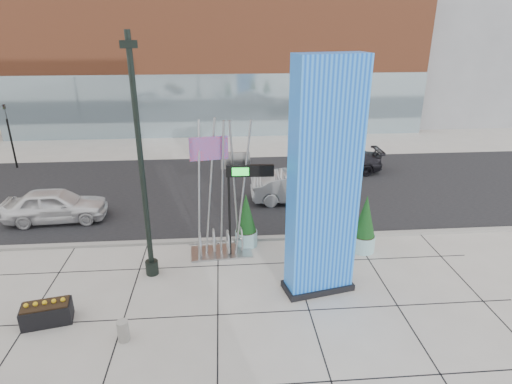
{
  "coord_description": "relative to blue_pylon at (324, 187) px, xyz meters",
  "views": [
    {
      "loc": [
        1.32,
        -12.43,
        8.86
      ],
      "look_at": [
        2.49,
        2.0,
        3.05
      ],
      "focal_mm": 30.0,
      "sensor_mm": 36.0,
      "label": 1
    }
  ],
  "objects": [
    {
      "name": "traffic_signal",
      "position": [
        -16.54,
        14.78,
        -1.57
      ],
      "size": [
        0.15,
        0.18,
        4.1
      ],
      "color": "black",
      "rests_on": "ground"
    },
    {
      "name": "ground",
      "position": [
        -4.54,
        -0.22,
        -3.87
      ],
      "size": [
        160.0,
        160.0,
        0.0
      ],
      "primitive_type": "plane",
      "color": "#9E9991",
      "rests_on": "ground"
    },
    {
      "name": "building_grey_parking",
      "position": [
        21.46,
        31.78,
        5.13
      ],
      "size": [
        20.0,
        18.0,
        18.0
      ],
      "primitive_type": "cube",
      "color": "slate",
      "rests_on": "ground"
    },
    {
      "name": "blue_pylon",
      "position": [
        0.0,
        0.0,
        0.0
      ],
      "size": [
        2.58,
        1.56,
        8.01
      ],
      "rotation": [
        0.0,
        0.0,
        0.22
      ],
      "color": "blue",
      "rests_on": "ground"
    },
    {
      "name": "box_planter_north",
      "position": [
        -8.87,
        -1.14,
        -3.5
      ],
      "size": [
        1.59,
        1.02,
        0.81
      ],
      "rotation": [
        0.0,
        0.0,
        0.21
      ],
      "color": "black",
      "rests_on": "ground"
    },
    {
      "name": "round_planter_mid",
      "position": [
        0.66,
        3.38,
        -2.56
      ],
      "size": [
        1.1,
        1.1,
        2.76
      ],
      "color": "#8FBEC1",
      "rests_on": "ground"
    },
    {
      "name": "concrete_bollard",
      "position": [
        -6.32,
        -2.16,
        -3.53
      ],
      "size": [
        0.35,
        0.35,
        0.67
      ],
      "primitive_type": "cylinder",
      "color": "gray",
      "rests_on": "ground"
    },
    {
      "name": "car_silver_mid",
      "position": [
        0.59,
        7.88,
        -3.08
      ],
      "size": [
        4.81,
        1.71,
        1.58
      ],
      "primitive_type": "imported",
      "rotation": [
        0.0,
        0.0,
        1.56
      ],
      "color": "#929498",
      "rests_on": "ground"
    },
    {
      "name": "car_white_west",
      "position": [
        -11.13,
        6.48,
        -3.08
      ],
      "size": [
        4.7,
        2.11,
        1.57
      ],
      "primitive_type": "imported",
      "rotation": [
        0.0,
        0.0,
        1.63
      ],
      "color": "white",
      "rests_on": "ground"
    },
    {
      "name": "lamp_post",
      "position": [
        -5.99,
        1.43,
        -0.34
      ],
      "size": [
        0.57,
        0.47,
        8.63
      ],
      "rotation": [
        0.0,
        0.0,
        0.17
      ],
      "color": "black",
      "rests_on": "ground"
    },
    {
      "name": "round_planter_west",
      "position": [
        -2.34,
        3.38,
        -2.77
      ],
      "size": [
        0.93,
        0.93,
        2.33
      ],
      "color": "#8FBEC1",
      "rests_on": "ground"
    },
    {
      "name": "tower_glass_front",
      "position": [
        -3.54,
        21.98,
        -1.37
      ],
      "size": [
        34.0,
        0.6,
        5.0
      ],
      "primitive_type": "cube",
      "color": "#8CA5B2",
      "rests_on": "ground"
    },
    {
      "name": "car_dark_east",
      "position": [
        4.01,
        12.25,
        -3.12
      ],
      "size": [
        5.16,
        2.11,
        1.5
      ],
      "primitive_type": "imported",
      "rotation": [
        0.0,
        0.0,
        -1.57
      ],
      "color": "black",
      "rests_on": "ground"
    },
    {
      "name": "round_planter_east",
      "position": [
        2.43,
        2.53,
        -2.71
      ],
      "size": [
        0.98,
        0.98,
        2.45
      ],
      "color": "#8FBEC1",
      "rests_on": "ground"
    },
    {
      "name": "public_art_sculpture",
      "position": [
        -3.38,
        2.78,
        -2.41
      ],
      "size": [
        2.54,
        1.41,
        5.57
      ],
      "rotation": [
        0.0,
        0.0,
        0.08
      ],
      "color": "#A3A6A8",
      "rests_on": "ground"
    },
    {
      "name": "overhead_street_sign",
      "position": [
        -2.37,
        2.58,
        -0.57
      ],
      "size": [
        1.81,
        0.23,
        3.84
      ],
      "rotation": [
        0.0,
        0.0,
        -0.04
      ],
      "color": "black",
      "rests_on": "ground"
    },
    {
      "name": "tower_podium",
      "position": [
        -3.54,
        26.78,
        1.63
      ],
      "size": [
        34.0,
        10.0,
        11.0
      ],
      "primitive_type": "cube",
      "color": "brown",
      "rests_on": "ground"
    },
    {
      "name": "street_asphalt",
      "position": [
        -4.54,
        9.78,
        -3.86
      ],
      "size": [
        80.0,
        12.0,
        0.02
      ],
      "primitive_type": "cube",
      "color": "black",
      "rests_on": "ground"
    },
    {
      "name": "curb_edge",
      "position": [
        -4.54,
        3.78,
        -3.81
      ],
      "size": [
        80.0,
        0.3,
        0.12
      ],
      "primitive_type": "cube",
      "color": "gray",
      "rests_on": "ground"
    }
  ]
}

